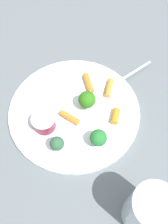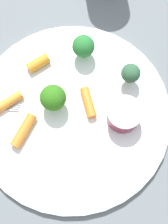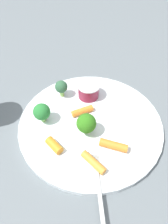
# 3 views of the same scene
# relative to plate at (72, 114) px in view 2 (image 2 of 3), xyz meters

# --- Properties ---
(ground_plane) EXTENTS (2.40, 2.40, 0.00)m
(ground_plane) POSITION_rel_plate_xyz_m (0.00, 0.00, -0.01)
(ground_plane) COLOR slate
(plate) EXTENTS (0.31, 0.31, 0.01)m
(plate) POSITION_rel_plate_xyz_m (0.00, 0.00, 0.00)
(plate) COLOR white
(plate) RESTS_ON ground_plane
(sauce_cup) EXTENTS (0.05, 0.05, 0.03)m
(sauce_cup) POSITION_rel_plate_xyz_m (0.07, 0.03, 0.02)
(sauce_cup) COLOR maroon
(sauce_cup) RESTS_ON plate
(broccoli_floret_0) EXTENTS (0.04, 0.04, 0.05)m
(broccoli_floret_0) POSITION_rel_plate_xyz_m (-0.03, -0.00, 0.03)
(broccoli_floret_0) COLOR #9AB774
(broccoli_floret_0) RESTS_ON plate
(broccoli_floret_1) EXTENTS (0.03, 0.03, 0.04)m
(broccoli_floret_1) POSITION_rel_plate_xyz_m (0.06, 0.09, 0.03)
(broccoli_floret_1) COLOR #89BF5B
(broccoli_floret_1) RESTS_ON plate
(broccoli_floret_2) EXTENTS (0.04, 0.04, 0.05)m
(broccoli_floret_2) POSITION_rel_plate_xyz_m (-0.03, 0.10, 0.03)
(broccoli_floret_2) COLOR #8BC563
(broccoli_floret_2) RESTS_ON plate
(carrot_stick_0) EXTENTS (0.04, 0.05, 0.01)m
(carrot_stick_0) POSITION_rel_plate_xyz_m (0.02, 0.02, 0.01)
(carrot_stick_0) COLOR orange
(carrot_stick_0) RESTS_ON plate
(carrot_stick_1) EXTENTS (0.02, 0.05, 0.02)m
(carrot_stick_1) POSITION_rel_plate_xyz_m (-0.05, -0.06, 0.01)
(carrot_stick_1) COLOR orange
(carrot_stick_1) RESTS_ON plate
(carrot_stick_2) EXTENTS (0.03, 0.04, 0.02)m
(carrot_stick_2) POSITION_rel_plate_xyz_m (-0.09, 0.05, 0.01)
(carrot_stick_2) COLOR orange
(carrot_stick_2) RESTS_ON plate
(carrot_stick_3) EXTENTS (0.04, 0.05, 0.01)m
(carrot_stick_3) POSITION_rel_plate_xyz_m (-0.10, -0.03, 0.01)
(carrot_stick_3) COLOR orange
(carrot_stick_3) RESTS_ON plate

